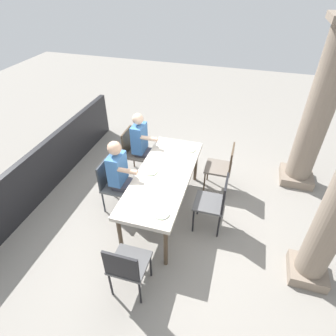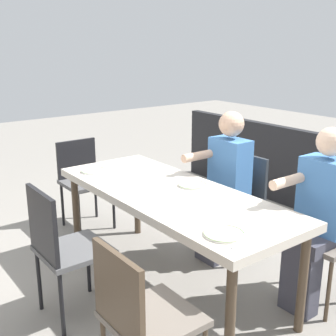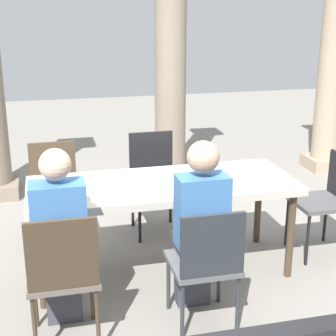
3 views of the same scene
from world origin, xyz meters
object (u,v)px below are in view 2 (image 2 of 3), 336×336
chair_west_south (332,228)px  diner_woman_green (317,215)px  dining_table (171,199)px  chair_head_east (83,176)px  chair_mid_north (62,244)px  plate_1 (192,185)px  diner_man_white (223,182)px  plate_0 (224,234)px  chair_west_north (140,314)px  plate_2 (94,171)px  chair_mid_south (238,198)px

chair_west_south → diner_woman_green: (0.00, 0.19, 0.14)m
dining_table → chair_head_east: 1.47m
chair_mid_north → chair_head_east: 1.58m
chair_west_south → diner_woman_green: bearing=89.1°
chair_west_south → plate_1: 1.05m
diner_woman_green → chair_mid_north: bearing=57.8°
chair_west_south → plate_1: size_ratio=4.37×
chair_mid_north → diner_man_white: 1.47m
chair_mid_north → chair_head_east: bearing=-31.4°
dining_table → chair_mid_north: 0.85m
dining_table → plate_1: bearing=-91.6°
chair_mid_north → plate_0: bearing=-145.8°
chair_west_north → chair_west_south: bearing=-90.0°
chair_west_north → chair_head_east: size_ratio=1.03×
diner_woman_green → diner_man_white: (0.92, -0.01, 0.00)m
chair_west_south → plate_2: size_ratio=4.47×
diner_man_white → plate_0: size_ratio=5.43×
chair_mid_south → diner_man_white: bearing=89.0°
chair_mid_north → plate_2: 0.94m
diner_woman_green → plate_1: (0.81, 0.43, 0.09)m
chair_west_north → chair_west_south: (0.00, -1.65, 0.02)m
chair_mid_north → plate_1: chair_mid_north is taller
chair_west_north → chair_mid_south: 1.89m
dining_table → plate_1: (-0.01, -0.20, 0.07)m
chair_head_east → plate_0: (-2.24, 0.22, 0.26)m
chair_west_south → diner_man_white: 0.95m
dining_table → plate_2: size_ratio=9.92×
diner_woman_green → chair_west_south: bearing=-90.9°
chair_west_north → plate_0: size_ratio=3.80×
chair_mid_south → diner_man_white: diner_man_white is taller
diner_man_white → chair_mid_south: bearing=-91.0°
chair_west_north → plate_1: (0.81, -1.02, 0.25)m
dining_table → diner_man_white: size_ratio=1.62×
chair_west_south → plate_1: bearing=37.4°
chair_head_east → plate_0: bearing=174.4°
plate_1 → dining_table: bearing=88.4°
dining_table → chair_west_north: bearing=134.9°
chair_west_south → diner_man_white: bearing=11.1°
chair_west_north → diner_woman_green: (0.00, -1.46, 0.16)m
chair_west_south → diner_man_white: diner_man_white is taller
diner_man_white → plate_0: (-0.89, 0.86, 0.09)m
chair_mid_south → diner_woman_green: bearing=168.5°
chair_west_south → chair_mid_north: bearing=60.8°
chair_head_east → plate_0: 2.27m
chair_mid_north → chair_head_east: chair_mid_north is taller
diner_woman_green → dining_table: bearing=37.9°
diner_man_white → plate_2: diner_man_white is taller
chair_mid_north → diner_man_white: size_ratio=0.73×
dining_table → plate_2: bearing=15.5°
chair_west_north → chair_west_south: 1.65m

